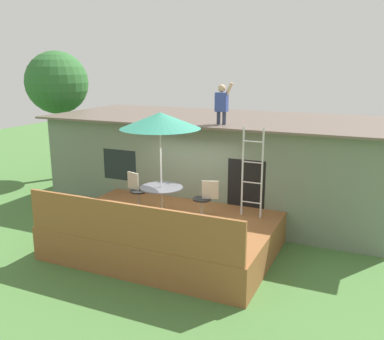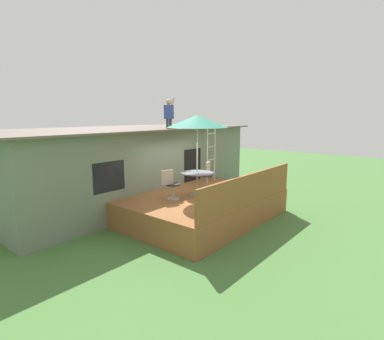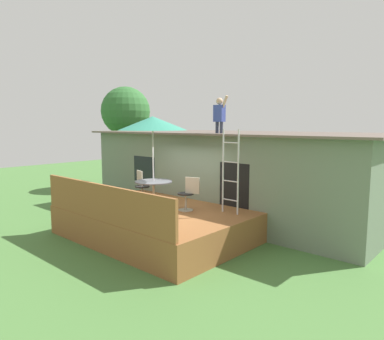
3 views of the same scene
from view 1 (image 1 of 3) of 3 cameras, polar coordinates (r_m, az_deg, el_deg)
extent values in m
plane|color=#477538|center=(10.68, -3.23, -10.46)|extent=(40.00, 40.00, 0.00)
cube|color=slate|center=(13.37, 3.77, 0.89)|extent=(10.00, 4.00, 2.80)
cube|color=#66564C|center=(13.12, 3.87, 6.98)|extent=(10.50, 4.50, 0.06)
cube|color=black|center=(12.67, -9.63, 0.70)|extent=(1.10, 0.03, 0.90)
cube|color=black|center=(11.19, 7.22, -3.64)|extent=(1.00, 0.03, 2.00)
cube|color=brown|center=(10.52, -3.26, -8.47)|extent=(5.10, 3.61, 0.80)
cube|color=brown|center=(8.80, -8.62, -7.24)|extent=(5.00, 0.08, 0.90)
cylinder|color=#A59E8C|center=(10.50, -4.05, -6.11)|extent=(0.48, 0.48, 0.03)
cylinder|color=#A59E8C|center=(10.38, -4.08, -4.26)|extent=(0.07, 0.07, 0.71)
cylinder|color=#4C4C51|center=(10.27, -4.12, -2.36)|extent=(1.04, 1.04, 0.03)
cylinder|color=silver|center=(10.15, -4.16, 0.19)|extent=(0.04, 0.04, 2.40)
cone|color=#338C72|center=(9.94, -4.28, 6.64)|extent=(1.90, 1.90, 0.38)
cylinder|color=silver|center=(10.33, 6.78, -0.20)|extent=(0.04, 0.04, 2.20)
cylinder|color=silver|center=(10.20, 9.36, -0.47)|extent=(0.04, 0.04, 2.20)
cylinder|color=silver|center=(10.47, 7.92, -4.32)|extent=(0.48, 0.03, 0.03)
cylinder|color=silver|center=(10.33, 8.02, -1.68)|extent=(0.48, 0.03, 0.03)
cylinder|color=silver|center=(10.21, 8.11, 1.02)|extent=(0.48, 0.03, 0.03)
cylinder|color=silver|center=(10.11, 8.21, 3.79)|extent=(0.48, 0.03, 0.03)
cylinder|color=#33384C|center=(11.44, 3.57, 6.98)|extent=(0.10, 0.10, 0.34)
cylinder|color=#33384C|center=(11.39, 4.33, 6.93)|extent=(0.10, 0.10, 0.34)
cube|color=#384799|center=(11.37, 3.98, 9.06)|extent=(0.32, 0.20, 0.50)
sphere|color=tan|center=(11.35, 4.02, 10.87)|extent=(0.20, 0.20, 0.20)
cylinder|color=tan|center=(11.29, 4.88, 10.53)|extent=(0.26, 0.08, 0.44)
cylinder|color=#A59E8C|center=(11.11, -7.12, -5.06)|extent=(0.40, 0.40, 0.02)
cylinder|color=#A59E8C|center=(11.04, -7.16, -3.98)|extent=(0.06, 0.06, 0.44)
cylinder|color=black|center=(10.98, -7.19, -2.84)|extent=(0.44, 0.44, 0.04)
cube|color=#A59E8C|center=(11.06, -7.90, -1.44)|extent=(0.39, 0.17, 0.44)
cylinder|color=#A59E8C|center=(10.40, 1.31, -6.29)|extent=(0.40, 0.40, 0.02)
cylinder|color=#A59E8C|center=(10.33, 1.32, -5.14)|extent=(0.06, 0.06, 0.44)
cylinder|color=black|center=(10.26, 1.32, -3.93)|extent=(0.44, 0.44, 0.04)
cube|color=#A59E8C|center=(10.18, 2.46, -2.67)|extent=(0.39, 0.17, 0.44)
cylinder|color=brown|center=(17.51, -17.14, 4.20)|extent=(0.27, 0.27, 3.28)
sphere|color=#2D662D|center=(17.30, -17.64, 11.10)|extent=(2.36, 2.36, 2.36)
camera|label=2|loc=(12.54, -53.31, 3.46)|focal=28.89mm
camera|label=3|loc=(3.63, 71.47, -16.64)|focal=33.31mm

